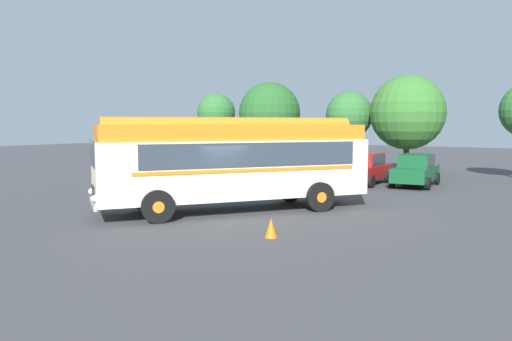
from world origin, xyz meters
The scene contains 12 objects.
ground_plane centered at (0.00, 0.00, 0.00)m, with size 120.00×120.00×0.00m, color #3D3D3F.
vintage_bus centered at (0.12, 0.83, 1.89)m, with size 7.91×9.59×3.49m.
car_near_left centered at (-4.58, 11.64, 0.85)m, with size 2.02×4.23×1.66m.
car_mid_left centered at (-1.56, 11.16, 0.85)m, with size 2.35×4.38×1.66m.
car_mid_right centered at (1.29, 11.45, 0.85)m, with size 1.97×4.21×1.66m.
car_far_right centered at (3.85, 12.06, 0.85)m, with size 2.14×4.29×1.66m.
box_van centered at (-7.47, 11.91, 1.36)m, with size 2.66×5.90×2.50m.
tree_far_left centered at (-12.58, 16.61, 4.14)m, with size 2.94×2.94×5.58m.
tree_left_of_centre centered at (-7.45, 15.96, 4.00)m, with size 4.33×4.33×6.17m.
tree_centre centered at (-2.24, 17.81, 3.93)m, with size 3.17×3.17×5.44m.
tree_right_of_centre centered at (1.87, 17.23, 4.00)m, with size 4.65×4.65×6.28m.
traffic_cone centered at (3.54, -2.21, 0.28)m, with size 0.36×0.36×0.55m, color orange.
Camera 1 is at (10.71, -14.29, 3.24)m, focal length 35.00 mm.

